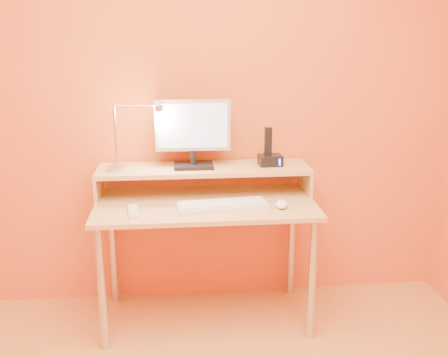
{
  "coord_description": "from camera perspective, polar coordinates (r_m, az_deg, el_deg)",
  "views": [
    {
      "loc": [
        -0.15,
        -1.49,
        1.64
      ],
      "look_at": [
        0.1,
        1.13,
        0.86
      ],
      "focal_mm": 41.39,
      "sensor_mm": 36.0,
      "label": 1
    }
  ],
  "objects": [
    {
      "name": "desk_leg_bl",
      "position": [
        3.22,
        -12.17,
        -7.63
      ],
      "size": [
        0.04,
        0.04,
        0.69
      ],
      "primitive_type": "cylinder",
      "color": "silver",
      "rests_on": "floor"
    },
    {
      "name": "desk_shelf",
      "position": [
        2.93,
        -2.27,
        1.12
      ],
      "size": [
        1.2,
        0.3,
        0.02
      ],
      "primitive_type": "cube",
      "color": "tan",
      "rests_on": "desk_lower"
    },
    {
      "name": "mouse",
      "position": [
        2.76,
        6.37,
        -2.75
      ],
      "size": [
        0.09,
        0.13,
        0.04
      ],
      "primitive_type": "ellipsoid",
      "rotation": [
        0.0,
        0.0,
        -0.19
      ],
      "color": "white",
      "rests_on": "desk_lower"
    },
    {
      "name": "phone_dock",
      "position": [
        2.96,
        5.13,
        2.09
      ],
      "size": [
        0.14,
        0.11,
        0.06
      ],
      "primitive_type": "cube",
      "rotation": [
        0.0,
        0.0,
        0.07
      ],
      "color": "black",
      "rests_on": "desk_shelf"
    },
    {
      "name": "desk_leg_fr",
      "position": [
        2.83,
        9.7,
        -10.98
      ],
      "size": [
        0.04,
        0.04,
        0.69
      ],
      "primitive_type": "cylinder",
      "color": "silver",
      "rests_on": "floor"
    },
    {
      "name": "desk_lower",
      "position": [
        2.84,
        -2.07,
        -2.8
      ],
      "size": [
        1.2,
        0.6,
        0.02
      ],
      "primitive_type": "cube",
      "color": "tan",
      "rests_on": "floor"
    },
    {
      "name": "monitor_panel",
      "position": [
        2.88,
        -3.47,
        5.95
      ],
      "size": [
        0.42,
        0.04,
        0.28
      ],
      "primitive_type": "cube",
      "rotation": [
        0.0,
        0.0,
        -0.02
      ],
      "color": "silver",
      "rests_on": "monitor_neck"
    },
    {
      "name": "desk_leg_fl",
      "position": [
        2.78,
        -13.34,
        -11.82
      ],
      "size": [
        0.04,
        0.04,
        0.69
      ],
      "primitive_type": "cylinder",
      "color": "silver",
      "rests_on": "floor"
    },
    {
      "name": "monitor_neck",
      "position": [
        2.91,
        -3.4,
        2.33
      ],
      "size": [
        0.04,
        0.04,
        0.07
      ],
      "primitive_type": "cylinder",
      "color": "black",
      "rests_on": "monitor_foot"
    },
    {
      "name": "monitor_foot",
      "position": [
        2.92,
        -3.38,
        1.5
      ],
      "size": [
        0.22,
        0.16,
        0.02
      ],
      "primitive_type": "cube",
      "color": "black",
      "rests_on": "desk_shelf"
    },
    {
      "name": "wall_back",
      "position": [
        3.02,
        -2.53,
        8.98
      ],
      "size": [
        3.0,
        0.04,
        2.5
      ],
      "primitive_type": "cube",
      "color": "#D25A26",
      "rests_on": "floor"
    },
    {
      "name": "phone_led",
      "position": [
        2.92,
        6.18,
        1.86
      ],
      "size": [
        0.01,
        0.0,
        0.04
      ],
      "primitive_type": "cube",
      "color": "#375AF9",
      "rests_on": "phone_dock"
    },
    {
      "name": "shelf_riser_right",
      "position": [
        3.04,
        8.94,
        -0.08
      ],
      "size": [
        0.02,
        0.3,
        0.14
      ],
      "primitive_type": "cube",
      "color": "tan",
      "rests_on": "desk_lower"
    },
    {
      "name": "lamp_arm",
      "position": [
        2.83,
        -9.66,
        7.96
      ],
      "size": [
        0.24,
        0.01,
        0.01
      ],
      "primitive_type": "cylinder",
      "rotation": [
        0.0,
        1.57,
        0.0
      ],
      "color": "silver",
      "rests_on": "lamp_post"
    },
    {
      "name": "monitor_back",
      "position": [
        2.91,
        -3.48,
        6.03
      ],
      "size": [
        0.38,
        0.02,
        0.24
      ],
      "primitive_type": "cube",
      "rotation": [
        0.0,
        0.0,
        -0.02
      ],
      "color": "black",
      "rests_on": "monitor_panel"
    },
    {
      "name": "lamp_bulb",
      "position": [
        2.83,
        -7.18,
        7.42
      ],
      "size": [
        0.03,
        0.03,
        0.0
      ],
      "primitive_type": "cylinder",
      "color": "#FFEAC6",
      "rests_on": "lamp_head"
    },
    {
      "name": "lamp_head",
      "position": [
        2.83,
        -7.19,
        7.74
      ],
      "size": [
        0.04,
        0.04,
        0.03
      ],
      "primitive_type": "cylinder",
      "color": "silver",
      "rests_on": "lamp_arm"
    },
    {
      "name": "phone_handset",
      "position": [
        2.94,
        4.9,
        4.16
      ],
      "size": [
        0.04,
        0.03,
        0.16
      ],
      "primitive_type": "cube",
      "rotation": [
        0.0,
        0.0,
        0.07
      ],
      "color": "black",
      "rests_on": "phone_dock"
    },
    {
      "name": "shelf_riser_left",
      "position": [
        2.98,
        -13.66,
        -0.67
      ],
      "size": [
        0.02,
        0.3,
        0.14
      ],
      "primitive_type": "cube",
      "color": "tan",
      "rests_on": "desk_lower"
    },
    {
      "name": "desk_leg_br",
      "position": [
        3.27,
        7.47,
        -7.01
      ],
      "size": [
        0.04,
        0.04,
        0.69
      ],
      "primitive_type": "cylinder",
      "color": "silver",
      "rests_on": "floor"
    },
    {
      "name": "lamp_base",
      "position": [
        2.91,
        -11.69,
        1.19
      ],
      "size": [
        0.1,
        0.1,
        0.02
      ],
      "primitive_type": "cylinder",
      "color": "silver",
      "rests_on": "desk_shelf"
    },
    {
      "name": "monitor_screen",
      "position": [
        2.86,
        -3.45,
        5.88
      ],
      "size": [
        0.38,
        0.01,
        0.25
      ],
      "primitive_type": "cube",
      "rotation": [
        0.0,
        0.0,
        -0.02
      ],
      "color": "#AAC0E3",
      "rests_on": "monitor_panel"
    },
    {
      "name": "keyboard",
      "position": [
        2.74,
        -0.14,
        -2.99
      ],
      "size": [
        0.49,
        0.2,
        0.02
      ],
      "primitive_type": "cube",
      "rotation": [
        0.0,
        0.0,
        0.1
      ],
      "color": "silver",
      "rests_on": "desk_lower"
    },
    {
      "name": "lamp_post",
      "position": [
        2.87,
        -11.9,
        4.61
      ],
      "size": [
        0.01,
        0.01,
        0.33
      ],
      "primitive_type": "cylinder",
      "color": "silver",
      "rests_on": "lamp_base"
    },
    {
      "name": "remote_control",
      "position": [
        2.7,
        -10.02,
        -3.56
      ],
      "size": [
        0.07,
        0.18,
        0.02
      ],
      "primitive_type": "cube",
      "rotation": [
        0.0,
        0.0,
        0.13
      ],
      "color": "silver",
      "rests_on": "desk_lower"
    }
  ]
}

